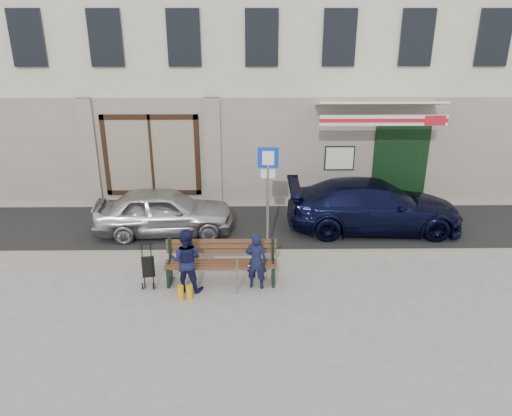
{
  "coord_description": "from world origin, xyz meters",
  "views": [
    {
      "loc": [
        -0.33,
        -9.22,
        5.57
      ],
      "look_at": [
        -0.19,
        1.6,
        1.2
      ],
      "focal_mm": 35.0,
      "sensor_mm": 36.0,
      "label": 1
    }
  ],
  "objects_px": {
    "man": "(256,261)",
    "car_navy": "(374,206)",
    "parking_sign": "(268,184)",
    "stroller": "(148,268)",
    "woman": "(186,260)",
    "bench": "(219,263)",
    "car_silver": "(164,211)"
  },
  "relations": [
    {
      "from": "car_silver",
      "to": "stroller",
      "type": "relative_size",
      "value": 3.86
    },
    {
      "from": "car_navy",
      "to": "bench",
      "type": "distance_m",
      "value": 4.85
    },
    {
      "from": "car_navy",
      "to": "woman",
      "type": "xyz_separation_m",
      "value": [
        -4.63,
        -3.07,
        0.02
      ]
    },
    {
      "from": "car_navy",
      "to": "man",
      "type": "relative_size",
      "value": 3.65
    },
    {
      "from": "parking_sign",
      "to": "stroller",
      "type": "distance_m",
      "value": 3.33
    },
    {
      "from": "car_silver",
      "to": "bench",
      "type": "relative_size",
      "value": 1.5
    },
    {
      "from": "car_navy",
      "to": "woman",
      "type": "bearing_deg",
      "value": 124.49
    },
    {
      "from": "stroller",
      "to": "bench",
      "type": "bearing_deg",
      "value": -9.39
    },
    {
      "from": "car_navy",
      "to": "woman",
      "type": "height_order",
      "value": "woman"
    },
    {
      "from": "car_navy",
      "to": "man",
      "type": "bearing_deg",
      "value": 134.33
    },
    {
      "from": "parking_sign",
      "to": "stroller",
      "type": "xyz_separation_m",
      "value": [
        -2.6,
        -1.6,
        -1.33
      ]
    },
    {
      "from": "car_navy",
      "to": "bench",
      "type": "bearing_deg",
      "value": 125.94
    },
    {
      "from": "bench",
      "to": "man",
      "type": "xyz_separation_m",
      "value": [
        0.8,
        -0.22,
        0.17
      ]
    },
    {
      "from": "car_navy",
      "to": "parking_sign",
      "type": "height_order",
      "value": "parking_sign"
    },
    {
      "from": "woman",
      "to": "car_navy",
      "type": "bearing_deg",
      "value": -135.91
    },
    {
      "from": "parking_sign",
      "to": "stroller",
      "type": "bearing_deg",
      "value": -144.61
    },
    {
      "from": "man",
      "to": "car_navy",
      "type": "bearing_deg",
      "value": -125.07
    },
    {
      "from": "bench",
      "to": "woman",
      "type": "bearing_deg",
      "value": -156.39
    },
    {
      "from": "parking_sign",
      "to": "car_navy",
      "type": "bearing_deg",
      "value": 27.59
    },
    {
      "from": "woman",
      "to": "man",
      "type": "bearing_deg",
      "value": -166.88
    },
    {
      "from": "man",
      "to": "woman",
      "type": "height_order",
      "value": "woman"
    },
    {
      "from": "car_silver",
      "to": "man",
      "type": "relative_size",
      "value": 2.84
    },
    {
      "from": "parking_sign",
      "to": "man",
      "type": "xyz_separation_m",
      "value": [
        -0.3,
        -1.73,
        -1.11
      ]
    },
    {
      "from": "woman",
      "to": "stroller",
      "type": "relative_size",
      "value": 1.48
    },
    {
      "from": "woman",
      "to": "parking_sign",
      "type": "bearing_deg",
      "value": -123.69
    },
    {
      "from": "man",
      "to": "woman",
      "type": "bearing_deg",
      "value": 14.12
    },
    {
      "from": "car_navy",
      "to": "stroller",
      "type": "height_order",
      "value": "car_navy"
    },
    {
      "from": "parking_sign",
      "to": "bench",
      "type": "relative_size",
      "value": 1.09
    },
    {
      "from": "car_navy",
      "to": "stroller",
      "type": "relative_size",
      "value": 4.95
    },
    {
      "from": "parking_sign",
      "to": "woman",
      "type": "relative_size",
      "value": 1.89
    },
    {
      "from": "car_navy",
      "to": "parking_sign",
      "type": "bearing_deg",
      "value": 114.82
    },
    {
      "from": "car_navy",
      "to": "car_silver",
      "type": "bearing_deg",
      "value": 92.93
    }
  ]
}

